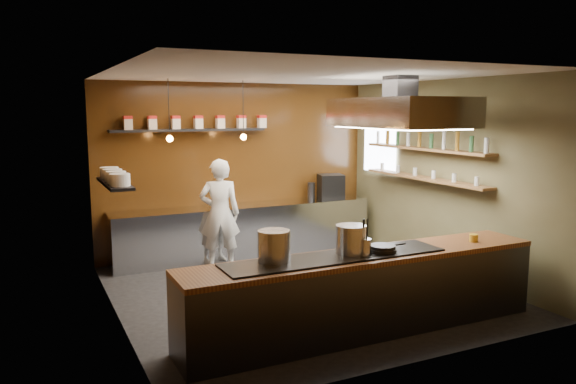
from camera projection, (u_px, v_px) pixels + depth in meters
floor at (302, 291)px, 7.91m from camera, size 5.00×5.00×0.00m
back_wall at (238, 169)px, 9.92m from camera, size 5.00×0.00×5.00m
left_wall at (114, 198)px, 6.63m from camera, size 0.00×5.00×5.00m
right_wall at (445, 177)px, 8.76m from camera, size 0.00×5.00×5.00m
ceiling at (303, 75)px, 7.47m from camera, size 5.00×5.00×0.00m
window_pane at (380, 145)px, 10.20m from camera, size 0.00×1.00×1.00m
prep_counter at (246, 230)px, 9.78m from camera, size 4.60×0.65×0.90m
pass_counter at (365, 293)px, 6.42m from camera, size 4.40×0.72×0.94m
tin_shelf at (190, 130)px, 9.31m from camera, size 2.60×0.26×0.04m
plate_shelf at (115, 183)px, 7.58m from camera, size 0.30×1.40×0.04m
bottle_shelf_upper at (425, 149)px, 8.90m from camera, size 0.26×2.80×0.04m
bottle_shelf_lower at (424, 178)px, 8.97m from camera, size 0.26×2.80×0.04m
extractor_hood at (399, 112)px, 7.75m from camera, size 1.20×2.00×0.72m
pendant_left at (170, 135)px, 8.52m from camera, size 0.10×0.10×0.95m
pendant_right at (243, 134)px, 9.03m from camera, size 0.10×0.10×0.95m
storage_tins at (198, 122)px, 9.36m from camera, size 2.43×0.13×0.22m
plate_stacks at (114, 176)px, 7.56m from camera, size 0.26×1.16×0.16m
bottles at (425, 140)px, 8.88m from camera, size 0.06×2.66×0.24m
wine_glasses at (424, 173)px, 8.96m from camera, size 0.07×2.37×0.13m
stockpot_large at (274, 246)px, 5.94m from camera, size 0.41×0.41×0.34m
stockpot_small at (351, 239)px, 6.28m from camera, size 0.42×0.42×0.32m
utensil_crock at (365, 247)px, 6.21m from camera, size 0.18×0.18×0.19m
frying_pan at (383, 249)px, 6.36m from camera, size 0.49×0.32×0.08m
butter_jar at (474, 238)px, 6.93m from camera, size 0.12×0.12×0.10m
espresso_machine at (331, 186)px, 10.47m from camera, size 0.54×0.52×0.44m
chef at (220, 214)px, 9.01m from camera, size 0.74×0.60×1.77m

